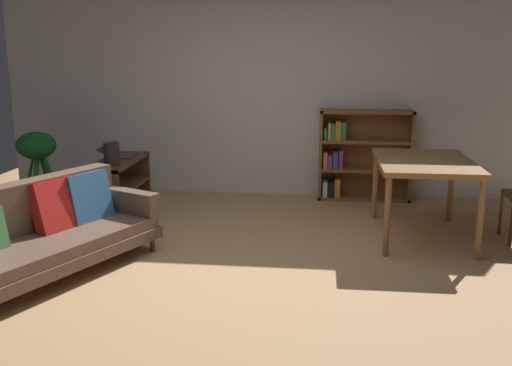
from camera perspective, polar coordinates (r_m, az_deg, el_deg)
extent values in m
plane|color=tan|center=(4.85, -1.53, -8.78)|extent=(8.16, 8.16, 0.00)
cube|color=silver|center=(7.20, 1.41, 9.51)|extent=(6.80, 0.10, 2.70)
cylinder|color=#56351E|center=(5.35, -10.33, -6.09)|extent=(0.04, 0.04, 0.13)
cylinder|color=#56351E|center=(5.78, -15.10, -4.86)|extent=(0.04, 0.04, 0.13)
cube|color=brown|center=(5.00, -19.61, -6.64)|extent=(1.47, 1.98, 0.10)
cube|color=brown|center=(4.97, -19.70, -5.55)|extent=(1.41, 1.90, 0.10)
cube|color=brown|center=(5.12, -21.98, -2.15)|extent=(0.91, 1.67, 0.42)
cube|color=brown|center=(5.46, -12.94, -1.72)|extent=(0.72, 0.44, 0.21)
cube|color=red|center=(5.12, -19.32, -2.10)|extent=(0.40, 0.50, 0.46)
cube|color=#336093|center=(5.31, -16.56, -1.39)|extent=(0.39, 0.49, 0.45)
cube|color=#56351E|center=(7.12, -12.11, 0.68)|extent=(0.40, 0.04, 0.61)
cube|color=#56351E|center=(6.13, -15.26, -1.50)|extent=(0.40, 0.04, 0.61)
cube|color=#56351E|center=(6.62, -13.56, -0.35)|extent=(0.40, 1.08, 0.04)
cube|color=#56351E|center=(6.56, -13.70, 2.10)|extent=(0.40, 1.12, 0.04)
cube|color=#56351E|center=(6.69, -13.43, -2.71)|extent=(0.40, 1.08, 0.04)
cube|color=#333338|center=(6.74, -12.97, 2.66)|extent=(0.24, 0.33, 0.02)
cube|color=black|center=(6.78, -14.61, 3.08)|extent=(0.21, 0.32, 0.10)
cylinder|color=#2D2823|center=(6.25, -14.26, 2.85)|extent=(0.17, 0.17, 0.24)
cylinder|color=slate|center=(6.25, -14.28, 3.28)|extent=(0.09, 0.09, 0.01)
cylinder|color=#333338|center=(7.22, -20.76, -1.20)|extent=(0.34, 0.34, 0.25)
cylinder|color=#1E6B28|center=(7.09, -20.37, 2.11)|extent=(0.24, 0.05, 0.62)
cylinder|color=#1E6B28|center=(7.27, -20.67, 2.07)|extent=(0.08, 0.32, 0.56)
cylinder|color=#1E6B28|center=(7.17, -21.54, 1.73)|extent=(0.18, 0.03, 0.51)
cylinder|color=#1E6B28|center=(7.06, -21.16, 1.00)|extent=(0.09, 0.24, 0.39)
ellipsoid|color=#1E6B28|center=(7.10, -21.16, 3.53)|extent=(0.45, 0.45, 0.32)
cylinder|color=olive|center=(6.32, 11.85, -0.33)|extent=(0.06, 0.06, 0.73)
cylinder|color=olive|center=(5.20, 13.00, -3.35)|extent=(0.06, 0.06, 0.73)
cylinder|color=olive|center=(6.45, 18.93, -0.51)|extent=(0.06, 0.06, 0.73)
cylinder|color=olive|center=(5.35, 21.53, -3.47)|extent=(0.06, 0.06, 0.73)
cube|color=olive|center=(5.73, 16.53, 1.99)|extent=(0.90, 1.27, 0.05)
cylinder|color=#56351E|center=(5.86, 24.24, -3.81)|extent=(0.04, 0.04, 0.44)
cylinder|color=#56351E|center=(6.19, 23.34, -2.86)|extent=(0.04, 0.04, 0.44)
cube|color=brown|center=(7.07, 6.48, 2.85)|extent=(0.04, 0.28, 1.11)
cube|color=brown|center=(7.15, 15.19, 2.59)|extent=(0.04, 0.28, 1.11)
cube|color=brown|center=(7.01, 11.05, 7.02)|extent=(1.12, 0.28, 0.04)
cube|color=brown|center=(7.20, 10.68, -1.46)|extent=(1.12, 0.28, 0.04)
cube|color=brown|center=(7.21, 10.79, 2.90)|extent=(1.08, 0.04, 1.11)
cube|color=brown|center=(7.12, 10.80, 1.33)|extent=(1.08, 0.27, 0.04)
cube|color=brown|center=(7.06, 10.92, 4.14)|extent=(1.08, 0.27, 0.04)
cube|color=silver|center=(7.13, 6.92, -0.53)|extent=(0.06, 0.20, 0.19)
cube|color=black|center=(7.14, 7.39, -0.53)|extent=(0.04, 0.20, 0.19)
cube|color=black|center=(7.14, 7.69, -0.53)|extent=(0.03, 0.21, 0.20)
cube|color=orange|center=(7.13, 8.14, -0.43)|extent=(0.07, 0.20, 0.23)
cube|color=orange|center=(7.06, 6.96, 2.33)|extent=(0.05, 0.21, 0.20)
cube|color=#993884|center=(7.07, 7.40, 2.21)|extent=(0.05, 0.24, 0.17)
cube|color=#2D5199|center=(7.06, 7.93, 2.34)|extent=(0.06, 0.22, 0.21)
cube|color=#993884|center=(7.06, 8.47, 2.39)|extent=(0.05, 0.19, 0.22)
cube|color=#337F47|center=(7.00, 6.98, 4.95)|extent=(0.03, 0.18, 0.14)
cube|color=gold|center=(7.00, 7.35, 5.21)|extent=(0.03, 0.22, 0.21)
cube|color=#337F47|center=(7.01, 7.73, 5.16)|extent=(0.05, 0.22, 0.20)
cube|color=orange|center=(7.00, 8.23, 5.25)|extent=(0.06, 0.20, 0.23)
cube|color=#337F47|center=(7.00, 8.75, 5.17)|extent=(0.06, 0.17, 0.21)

